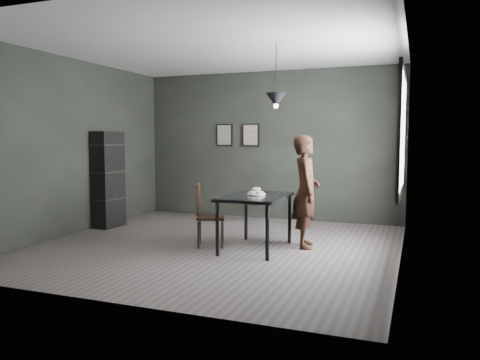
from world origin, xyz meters
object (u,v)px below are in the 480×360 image
(woman, at_px, (306,191))
(wood_chair, at_px, (205,211))
(shelf_unit, at_px, (108,180))
(cafe_table, at_px, (256,201))
(pendant_lamp, at_px, (276,100))
(white_plate, at_px, (256,194))

(woman, distance_m, wood_chair, 1.45)
(shelf_unit, bearing_deg, cafe_table, -10.73)
(woman, bearing_deg, cafe_table, 105.17)
(woman, distance_m, pendant_lamp, 1.34)
(wood_chair, xyz_separation_m, pendant_lamp, (0.98, 0.18, 1.54))
(white_plate, relative_size, shelf_unit, 0.14)
(pendant_lamp, bearing_deg, cafe_table, -158.20)
(shelf_unit, bearing_deg, woman, -2.64)
(cafe_table, bearing_deg, shelf_unit, 167.27)
(shelf_unit, distance_m, pendant_lamp, 3.44)
(white_plate, height_order, pendant_lamp, pendant_lamp)
(woman, distance_m, shelf_unit, 3.55)
(shelf_unit, xyz_separation_m, pendant_lamp, (3.17, -0.56, 1.23))
(pendant_lamp, bearing_deg, white_plate, -169.69)
(woman, bearing_deg, white_plate, 101.08)
(pendant_lamp, bearing_deg, woman, 36.95)
(cafe_table, distance_m, shelf_unit, 3.00)
(wood_chair, height_order, shelf_unit, shelf_unit)
(cafe_table, distance_m, white_plate, 0.10)
(woman, bearing_deg, wood_chair, 92.57)
(woman, xyz_separation_m, pendant_lamp, (-0.36, -0.27, 1.26))
(woman, relative_size, pendant_lamp, 1.83)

